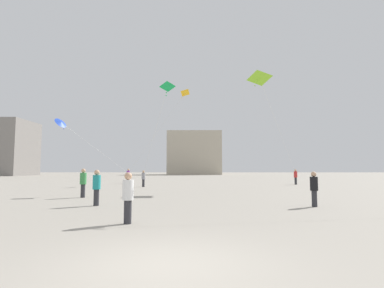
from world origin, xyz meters
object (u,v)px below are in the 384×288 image
(kite_amber_delta, at_px, (184,94))
(person_in_white, at_px, (128,195))
(person_in_teal, at_px, (97,186))
(person_in_black, at_px, (314,187))
(person_in_green, at_px, (83,182))
(kite_emerald_delta, at_px, (167,90))
(kite_lime_delta, at_px, (260,80))
(building_centre_hall, at_px, (194,153))
(kite_cobalt_diamond, at_px, (61,123))
(person_in_red, at_px, (296,176))
(person_in_purple, at_px, (128,175))
(person_in_grey, at_px, (143,178))

(kite_amber_delta, bearing_deg, person_in_white, -90.92)
(person_in_teal, relative_size, person_in_black, 1.05)
(person_in_green, relative_size, kite_emerald_delta, 0.24)
(person_in_teal, distance_m, kite_lime_delta, 17.88)
(building_centre_hall, bearing_deg, kite_emerald_delta, -90.85)
(kite_lime_delta, bearing_deg, kite_cobalt_diamond, 166.93)
(person_in_white, xyz_separation_m, building_centre_hall, (0.75, 86.23, 5.82))
(person_in_red, height_order, person_in_black, person_in_red)
(person_in_red, height_order, kite_amber_delta, kite_amber_delta)
(person_in_green, xyz_separation_m, kite_amber_delta, (5.35, 17.90, 9.96))
(person_in_purple, height_order, kite_lime_delta, kite_lime_delta)
(person_in_green, height_order, person_in_purple, person_in_purple)
(kite_emerald_delta, height_order, kite_cobalt_diamond, kite_emerald_delta)
(person_in_grey, xyz_separation_m, person_in_purple, (-3.10, 6.75, 0.09))
(person_in_white, bearing_deg, person_in_purple, -60.95)
(person_in_red, xyz_separation_m, kite_emerald_delta, (-13.64, -10.76, 7.24))
(person_in_green, bearing_deg, kite_cobalt_diamond, -66.20)
(kite_lime_delta, bearing_deg, person_in_green, -149.26)
(person_in_grey, distance_m, person_in_red, 17.25)
(person_in_green, height_order, kite_cobalt_diamond, kite_cobalt_diamond)
(person_in_white, bearing_deg, building_centre_hall, -74.65)
(person_in_purple, distance_m, person_in_teal, 22.35)
(person_in_black, distance_m, building_centre_hall, 82.12)
(person_in_purple, xyz_separation_m, person_in_teal, (3.63, -22.06, -0.04))
(kite_lime_delta, bearing_deg, person_in_white, -115.22)
(building_centre_hall, bearing_deg, kite_amber_delta, -90.30)
(person_in_grey, distance_m, kite_amber_delta, 12.62)
(person_in_green, distance_m, kite_cobalt_diamond, 15.14)
(person_in_black, bearing_deg, kite_emerald_delta, -33.80)
(kite_cobalt_diamond, bearing_deg, person_in_purple, 45.21)
(building_centre_hall, bearing_deg, person_in_purple, -96.76)
(person_in_green, bearing_deg, person_in_grey, -105.44)
(person_in_grey, distance_m, person_in_green, 11.32)
(person_in_teal, bearing_deg, kite_amber_delta, -138.35)
(person_in_grey, height_order, building_centre_hall, building_centre_hall)
(person_in_teal, distance_m, kite_emerald_delta, 12.20)
(person_in_grey, bearing_deg, kite_amber_delta, -94.66)
(kite_emerald_delta, bearing_deg, person_in_red, 38.27)
(person_in_teal, relative_size, building_centre_hall, 0.10)
(kite_amber_delta, distance_m, building_centre_hall, 59.58)
(person_in_white, relative_size, kite_lime_delta, 0.17)
(person_in_white, bearing_deg, kite_amber_delta, -75.08)
(person_in_teal, distance_m, kite_cobalt_diamond, 19.60)
(kite_amber_delta, bearing_deg, building_centre_hall, 89.70)
(person_in_purple, bearing_deg, kite_amber_delta, -127.83)
(kite_cobalt_diamond, bearing_deg, person_in_black, -39.61)
(kite_lime_delta, relative_size, kite_amber_delta, 0.94)
(person_in_white, bearing_deg, person_in_grey, -65.10)
(person_in_grey, xyz_separation_m, person_in_green, (-1.72, -11.18, 0.09))
(kite_cobalt_diamond, height_order, kite_amber_delta, kite_amber_delta)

